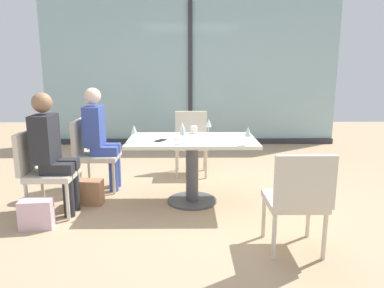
{
  "coord_description": "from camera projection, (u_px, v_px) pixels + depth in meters",
  "views": [
    {
      "loc": [
        -0.04,
        -3.96,
        1.52
      ],
      "look_at": [
        0.0,
        0.1,
        0.65
      ],
      "focal_mm": 34.47,
      "sensor_mm": 36.0,
      "label": 1
    }
  ],
  "objects": [
    {
      "name": "wine_glass_4",
      "position": [
        134.0,
        130.0,
        3.83
      ],
      "size": [
        0.07,
        0.07,
        0.18
      ],
      "color": "silver",
      "rests_on": "dining_table_main"
    },
    {
      "name": "person_side_end",
      "position": [
        52.0,
        148.0,
        3.73
      ],
      "size": [
        0.39,
        0.34,
        1.26
      ],
      "color": "#28282D",
      "rests_on": "ground_plane"
    },
    {
      "name": "person_far_left",
      "position": [
        100.0,
        134.0,
        4.49
      ],
      "size": [
        0.39,
        0.34,
        1.26
      ],
      "color": "#384C9E",
      "rests_on": "ground_plane"
    },
    {
      "name": "dining_table_main",
      "position": [
        192.0,
        155.0,
        4.08
      ],
      "size": [
        1.4,
        0.8,
        0.73
      ],
      "color": "silver",
      "rests_on": "ground_plane"
    },
    {
      "name": "wine_glass_2",
      "position": [
        183.0,
        131.0,
        3.77
      ],
      "size": [
        0.07,
        0.07,
        0.18
      ],
      "color": "silver",
      "rests_on": "dining_table_main"
    },
    {
      "name": "ground_plane",
      "position": [
        192.0,
        202.0,
        4.19
      ],
      "size": [
        12.0,
        12.0,
        0.0
      ],
      "primitive_type": "plane",
      "color": "tan"
    },
    {
      "name": "handbag_1",
      "position": [
        36.0,
        214.0,
        3.48
      ],
      "size": [
        0.32,
        0.2,
        0.28
      ],
      "primitive_type": "cube",
      "rotation": [
        0.0,
        0.0,
        0.12
      ],
      "color": "beige",
      "rests_on": "ground_plane"
    },
    {
      "name": "chair_far_left",
      "position": [
        92.0,
        150.0,
        4.53
      ],
      "size": [
        0.5,
        0.46,
        0.87
      ],
      "color": "beige",
      "rests_on": "ground_plane"
    },
    {
      "name": "coffee_cup",
      "position": [
        194.0,
        130.0,
        4.35
      ],
      "size": [
        0.08,
        0.08,
        0.09
      ],
      "primitive_type": "cylinder",
      "color": "white",
      "rests_on": "dining_table_main"
    },
    {
      "name": "wine_glass_1",
      "position": [
        209.0,
        123.0,
        4.27
      ],
      "size": [
        0.07,
        0.07,
        0.18
      ],
      "color": "silver",
      "rests_on": "dining_table_main"
    },
    {
      "name": "chair_side_end",
      "position": [
        43.0,
        167.0,
        3.77
      ],
      "size": [
        0.5,
        0.46,
        0.87
      ],
      "color": "beige",
      "rests_on": "ground_plane"
    },
    {
      "name": "chair_front_right",
      "position": [
        298.0,
        196.0,
        2.94
      ],
      "size": [
        0.46,
        0.5,
        0.87
      ],
      "color": "beige",
      "rests_on": "ground_plane"
    },
    {
      "name": "cell_phone_on_table",
      "position": [
        160.0,
        140.0,
        3.93
      ],
      "size": [
        0.14,
        0.16,
        0.01
      ],
      "primitive_type": "cube",
      "rotation": [
        0.0,
        0.0,
        -0.58
      ],
      "color": "black",
      "rests_on": "dining_table_main"
    },
    {
      "name": "window_wall_backdrop",
      "position": [
        190.0,
        82.0,
        7.06
      ],
      "size": [
        5.63,
        0.1,
        2.7
      ],
      "color": "#95B7BC",
      "rests_on": "ground_plane"
    },
    {
      "name": "wine_glass_0",
      "position": [
        182.0,
        127.0,
        4.02
      ],
      "size": [
        0.07,
        0.07,
        0.18
      ],
      "color": "silver",
      "rests_on": "dining_table_main"
    },
    {
      "name": "chair_near_window",
      "position": [
        191.0,
        139.0,
        5.25
      ],
      "size": [
        0.46,
        0.51,
        0.87
      ],
      "color": "beige",
      "rests_on": "ground_plane"
    },
    {
      "name": "wine_glass_3",
      "position": [
        248.0,
        132.0,
        3.7
      ],
      "size": [
        0.07,
        0.07,
        0.18
      ],
      "color": "silver",
      "rests_on": "dining_table_main"
    },
    {
      "name": "handbag_0",
      "position": [
        89.0,
        192.0,
        4.09
      ],
      "size": [
        0.31,
        0.19,
        0.28
      ],
      "primitive_type": "cube",
      "rotation": [
        0.0,
        0.0,
        -0.1
      ],
      "color": "#A3704C",
      "rests_on": "ground_plane"
    }
  ]
}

